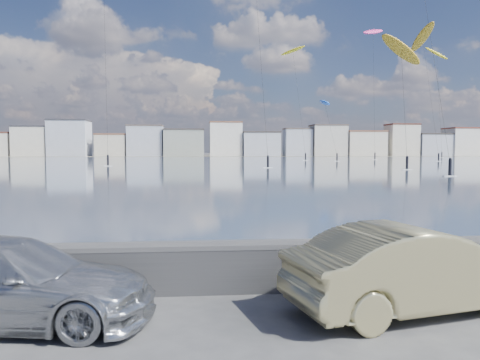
% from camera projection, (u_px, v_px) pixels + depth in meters
% --- Properties ---
extents(ground, '(700.00, 700.00, 0.00)m').
position_uv_depth(ground, '(195.00, 351.00, 6.72)').
color(ground, '#333335').
rests_on(ground, ground).
extents(bay_water, '(500.00, 177.00, 0.00)m').
position_uv_depth(bay_water, '(199.00, 163.00, 97.67)').
color(bay_water, '#34445B').
rests_on(bay_water, ground).
extents(far_shore_strip, '(500.00, 60.00, 0.00)m').
position_uv_depth(far_shore_strip, '(199.00, 156.00, 205.52)').
color(far_shore_strip, '#4C473D').
rests_on(far_shore_strip, ground).
extents(seawall, '(400.00, 0.36, 1.08)m').
position_uv_depth(seawall, '(196.00, 265.00, 9.36)').
color(seawall, '#28282B').
rests_on(seawall, ground).
extents(far_buildings, '(240.79, 13.26, 14.60)m').
position_uv_depth(far_buildings, '(202.00, 141.00, 191.32)').
color(far_buildings, beige).
rests_on(far_buildings, ground).
extents(car_silver, '(5.06, 2.59, 1.41)m').
position_uv_depth(car_silver, '(9.00, 282.00, 7.77)').
color(car_silver, '#ACAFB4').
rests_on(car_silver, ground).
extents(car_champagne, '(4.96, 2.68, 1.55)m').
position_uv_depth(car_champagne, '(416.00, 269.00, 8.33)').
color(car_champagne, tan).
rests_on(car_champagne, ground).
extents(kitesurfer_0, '(9.82, 17.99, 39.93)m').
position_uv_depth(kitesurfer_0, '(373.00, 33.00, 138.57)').
color(kitesurfer_0, '#E5338C').
rests_on(kitesurfer_0, ground).
extents(kitesurfer_2, '(3.43, 11.81, 15.94)m').
position_uv_depth(kitesurfer_2, '(325.00, 104.00, 117.72)').
color(kitesurfer_2, blue).
rests_on(kitesurfer_2, ground).
extents(kitesurfer_4, '(7.09, 14.92, 30.88)m').
position_uv_depth(kitesurfer_4, '(293.00, 53.00, 126.89)').
color(kitesurfer_4, yellow).
rests_on(kitesurfer_4, ground).
extents(kitesurfer_11, '(3.79, 15.93, 34.89)m').
position_uv_depth(kitesurfer_11, '(423.00, 38.00, 119.74)').
color(kitesurfer_11, '#BF8C19').
rests_on(kitesurfer_11, ground).
extents(kitesurfer_12, '(8.84, 13.38, 21.52)m').
position_uv_depth(kitesurfer_12, '(401.00, 51.00, 74.73)').
color(kitesurfer_12, '#BF8C19').
rests_on(kitesurfer_12, ground).
extents(kitesurfer_14, '(9.12, 10.02, 38.59)m').
position_uv_depth(kitesurfer_14, '(437.00, 55.00, 161.41)').
color(kitesurfer_14, yellow).
rests_on(kitesurfer_14, ground).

